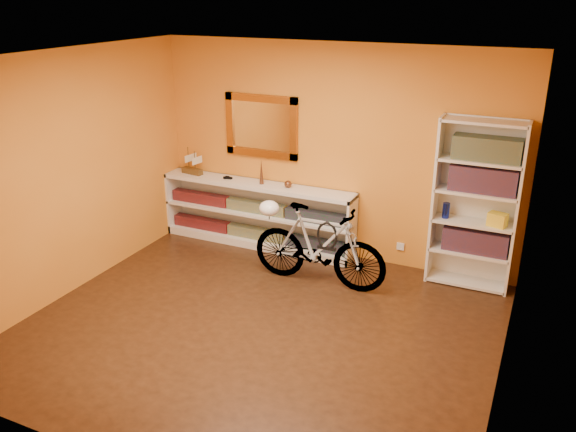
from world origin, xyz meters
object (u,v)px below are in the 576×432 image
at_px(helmet, 269,208).
at_px(console_unit, 257,214).
at_px(bicycle, 319,246).
at_px(bookcase, 475,205).

bearing_deg(helmet, console_unit, 126.86).
height_order(console_unit, bicycle, bicycle).
relative_size(bookcase, helmet, 8.18).
xyz_separation_m(bicycle, helmet, (-0.61, -0.01, 0.36)).
height_order(console_unit, helmet, helmet).
bearing_deg(helmet, bookcase, 18.53).
relative_size(bicycle, helmet, 6.88).
relative_size(bookcase, bicycle, 1.19).
distance_m(console_unit, bookcase, 2.72).
xyz_separation_m(bookcase, helmet, (-2.14, -0.72, -0.12)).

